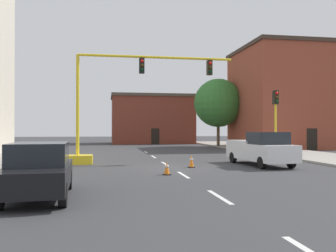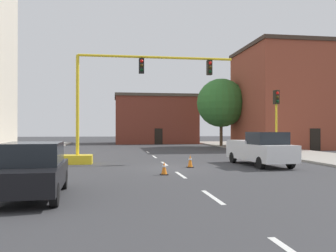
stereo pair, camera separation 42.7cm
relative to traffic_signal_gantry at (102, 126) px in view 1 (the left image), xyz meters
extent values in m
plane|color=#38383A|center=(3.85, -3.16, -2.35)|extent=(160.00, 160.00, 0.00)
cube|color=#9E998E|center=(16.06, 4.84, -2.28)|extent=(6.00, 56.00, 0.14)
cube|color=silver|center=(3.85, -11.66, -2.34)|extent=(0.16, 2.40, 0.01)
cube|color=silver|center=(3.85, -6.16, -2.34)|extent=(0.16, 2.40, 0.01)
cube|color=silver|center=(3.85, -0.66, -2.34)|extent=(0.16, 2.40, 0.01)
cube|color=silver|center=(3.85, 4.84, -2.34)|extent=(0.16, 2.40, 0.01)
cube|color=silver|center=(3.85, 10.34, -2.34)|extent=(0.16, 2.40, 0.01)
cube|color=brown|center=(6.86, 30.46, 1.00)|extent=(11.67, 8.14, 6.70)
cube|color=#4C4238|center=(6.86, 30.46, 4.55)|extent=(11.97, 8.44, 0.40)
cube|color=black|center=(6.86, 26.36, -1.25)|extent=(1.10, 0.06, 2.20)
cube|color=brown|center=(20.41, 15.30, 3.12)|extent=(10.35, 10.43, 10.92)
cube|color=#3D2D23|center=(20.41, 15.30, 8.78)|extent=(10.65, 10.73, 0.40)
cube|color=black|center=(20.41, 10.05, -1.25)|extent=(1.10, 0.06, 2.20)
cube|color=yellow|center=(-1.48, 0.00, -2.07)|extent=(1.80, 1.20, 0.55)
cylinder|color=yellow|center=(-1.48, 0.00, 1.30)|extent=(0.20, 0.20, 6.20)
cylinder|color=yellow|center=(3.46, 0.00, 4.40)|extent=(9.89, 0.16, 0.16)
cube|color=black|center=(2.47, 0.00, 3.83)|extent=(0.32, 0.36, 0.95)
sphere|color=red|center=(2.47, -0.19, 4.10)|extent=(0.20, 0.20, 0.20)
sphere|color=#38280A|center=(2.47, -0.19, 3.82)|extent=(0.20, 0.20, 0.20)
sphere|color=black|center=(2.47, -0.19, 3.54)|extent=(0.20, 0.20, 0.20)
cube|color=black|center=(6.93, 0.00, 3.83)|extent=(0.32, 0.36, 0.95)
sphere|color=red|center=(6.93, -0.19, 4.10)|extent=(0.20, 0.20, 0.20)
sphere|color=#38280A|center=(6.93, -0.19, 3.82)|extent=(0.20, 0.20, 0.20)
sphere|color=black|center=(6.93, -0.19, 3.54)|extent=(0.20, 0.20, 0.20)
cylinder|color=yellow|center=(11.72, 0.32, 0.05)|extent=(0.14, 0.14, 4.80)
cube|color=black|center=(11.72, 0.32, 1.98)|extent=(0.32, 0.36, 0.95)
sphere|color=red|center=(11.72, 0.13, 2.25)|extent=(0.20, 0.20, 0.20)
sphere|color=#38280A|center=(11.72, 0.13, 1.97)|extent=(0.20, 0.20, 0.20)
sphere|color=black|center=(11.72, 0.13, 1.69)|extent=(0.20, 0.20, 0.20)
cylinder|color=brown|center=(13.44, 18.65, -0.80)|extent=(0.36, 0.36, 3.09)
sphere|color=#33702D|center=(13.44, 18.65, 2.91)|extent=(5.79, 5.79, 5.79)
cube|color=white|center=(9.28, -2.60, -1.53)|extent=(2.41, 5.54, 0.95)
cube|color=#1E2328|center=(9.34, -3.50, -0.71)|extent=(1.97, 1.94, 0.70)
cube|color=white|center=(9.18, -1.42, -0.98)|extent=(2.21, 2.95, 0.16)
cylinder|color=black|center=(10.31, -4.36, -2.01)|extent=(0.27, 0.69, 0.68)
cylinder|color=black|center=(8.52, -4.50, -2.01)|extent=(0.27, 0.69, 0.68)
cylinder|color=black|center=(10.03, -0.70, -2.01)|extent=(0.27, 0.69, 0.68)
cylinder|color=black|center=(8.24, -0.84, -2.01)|extent=(0.27, 0.69, 0.68)
cube|color=black|center=(-1.80, -10.93, -1.66)|extent=(2.08, 4.59, 0.70)
cube|color=#1E2328|center=(-1.81, -10.83, -0.96)|extent=(1.82, 2.38, 0.70)
cylinder|color=black|center=(-2.71, -9.45, -2.01)|extent=(0.25, 0.69, 0.68)
cylinder|color=black|center=(-1.06, -9.36, -2.01)|extent=(0.25, 0.69, 0.68)
cylinder|color=black|center=(-0.90, -12.42, -2.01)|extent=(0.25, 0.69, 0.68)
cube|color=black|center=(3.09, -6.01, -2.33)|extent=(0.36, 0.36, 0.04)
cone|color=orange|center=(3.09, -6.01, -2.01)|extent=(0.28, 0.28, 0.60)
cylinder|color=white|center=(3.09, -6.01, -1.94)|extent=(0.19, 0.19, 0.08)
cube|color=black|center=(4.97, -3.08, -2.33)|extent=(0.36, 0.36, 0.04)
cone|color=orange|center=(4.97, -3.08, -1.96)|extent=(0.28, 0.28, 0.69)
cylinder|color=white|center=(4.97, -3.08, -1.88)|extent=(0.19, 0.19, 0.08)
camera|label=1|loc=(0.31, -22.73, -0.16)|focal=38.42mm
camera|label=2|loc=(0.73, -22.79, -0.16)|focal=38.42mm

